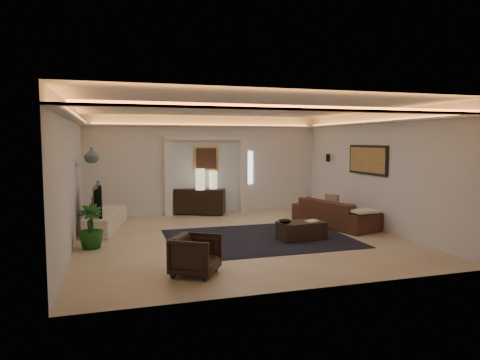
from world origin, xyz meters
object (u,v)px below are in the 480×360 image
object	(u,v)px
sofa	(335,213)
armchair	(196,255)
coffee_table	(301,230)
console	(200,201)

from	to	relation	value
sofa	armchair	size ratio (longest dim) A/B	3.27
armchair	coffee_table	bearing A→B (deg)	-24.83
coffee_table	armchair	xyz separation A→B (m)	(-2.71, -1.81, 0.12)
console	sofa	xyz separation A→B (m)	(2.97, -2.67, -0.06)
coffee_table	armchair	bearing A→B (deg)	-151.54
console	coffee_table	bearing A→B (deg)	-43.99
coffee_table	armchair	distance (m)	3.26
sofa	coffee_table	xyz separation A→B (m)	(-1.45, -1.12, -0.14)
sofa	armchair	xyz separation A→B (m)	(-4.16, -2.93, -0.02)
coffee_table	console	bearing A→B (deg)	106.58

